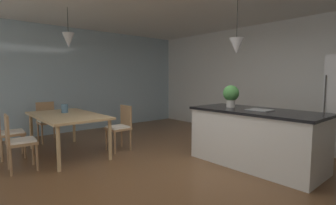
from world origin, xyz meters
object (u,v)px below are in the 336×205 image
Objects in this scene: chair_far_right at (120,126)px; chair_near_left at (8,132)px; kitchen_island at (255,137)px; potted_plant_on_island at (231,94)px; dining_table at (67,118)px; vase_on_dining_table at (65,108)px; chair_window_end at (47,120)px; chair_near_right at (18,140)px.

chair_near_left is (-0.82, -1.75, 0.00)m from chair_far_right.
potted_plant_on_island reaches higher than kitchen_island.
potted_plant_on_island is (1.70, 1.20, 0.65)m from chair_far_right.
potted_plant_on_island reaches higher than dining_table.
potted_plant_on_island is 3.13m from vase_on_dining_table.
chair_near_left is 0.43× the size of kitchen_island.
chair_window_end is 1.00× the size of chair_near_left.
chair_window_end is at bearing -151.78° from kitchen_island.
vase_on_dining_table reaches higher than chair_window_end.
chair_far_right is at bearing 64.88° from chair_near_left.
dining_table is at bearing -0.02° from chair_window_end.
vase_on_dining_table is (-0.67, -0.83, 0.35)m from chair_far_right.
kitchen_island is at bearing 35.46° from vase_on_dining_table.
kitchen_island reaches higher than chair_window_end.
chair_window_end and chair_far_right have the same top height.
dining_table is 0.99m from chair_near_left.
potted_plant_on_island reaches higher than chair_near_left.
vase_on_dining_table is (-2.37, -2.03, -0.30)m from potted_plant_on_island.
dining_table is 0.99m from chair_far_right.
chair_window_end is at bearing -148.47° from potted_plant_on_island.
chair_window_end is 1.00× the size of chair_far_right.
potted_plant_on_island is at bearing 180.00° from kitchen_island.
kitchen_island is (3.01, 2.95, -0.01)m from chair_near_left.
chair_near_left is at bearing -130.47° from potted_plant_on_island.
chair_near_right is (1.68, -0.88, 0.00)m from chair_window_end.
chair_near_left is at bearing -135.50° from kitchen_island.
potted_plant_on_island reaches higher than chair_far_right.
kitchen_island is (3.87, 2.08, -0.01)m from chair_window_end.
dining_table is 2.09× the size of chair_near_left.
chair_near_right is at bearing -126.52° from kitchen_island.
dining_table is 2.09× the size of chair_far_right.
chair_near_left is at bearing -99.54° from vase_on_dining_table.
kitchen_island is (2.19, 2.95, -0.01)m from chair_near_right.
chair_window_end is at bearing -177.30° from vase_on_dining_table.
chair_window_end is 5.15× the size of vase_on_dining_table.
chair_near_right is (0.41, -0.88, -0.20)m from dining_table.
potted_plant_on_island is at bearing 40.64° from vase_on_dining_table.
chair_near_right is 5.15× the size of vase_on_dining_table.
vase_on_dining_table reaches higher than chair_near_left.
chair_far_right is at bearing 51.18° from vase_on_dining_table.
kitchen_island reaches higher than vase_on_dining_table.
chair_near_left is at bearing -115.12° from chair_far_right.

